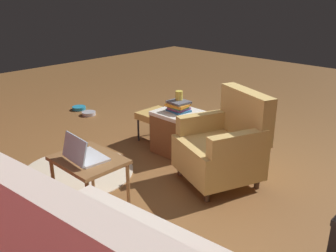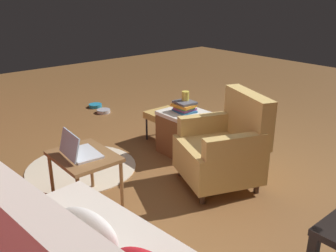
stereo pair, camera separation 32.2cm
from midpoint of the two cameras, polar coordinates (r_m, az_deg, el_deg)
ground at (r=3.88m, az=3.02°, el=-6.30°), size 12.00×12.00×0.00m
armchair at (r=3.47m, az=6.00°, el=-3.09°), size 0.86×0.88×0.87m
laptop_desk at (r=3.07m, az=-15.08°, el=-5.86°), size 0.56×0.44×0.48m
laptop at (r=3.01m, az=-15.97°, el=-4.25°), size 0.34×0.28×0.21m
wicker_hamper at (r=4.13m, az=-0.77°, el=-0.90°), size 0.45×0.45×0.48m
book_stack_hamper at (r=4.03m, az=-0.68°, el=3.04°), size 0.25×0.23×0.12m
yellow_mug at (r=4.04m, az=-0.57°, el=4.70°), size 0.08×0.08×0.10m
tv_remote at (r=4.16m, az=-0.99°, el=2.96°), size 0.06×0.16×0.02m
ottoman at (r=4.42m, az=-3.63°, el=1.49°), size 0.40×0.40×0.36m
circular_rug at (r=3.91m, az=-16.07°, el=-6.81°), size 1.12×1.12×0.01m
pet_bowl_steel at (r=5.57m, az=-13.76°, el=1.88°), size 0.20×0.20×0.05m
pet_bowl_teal at (r=5.85m, az=-15.10°, el=2.66°), size 0.20×0.20×0.05m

